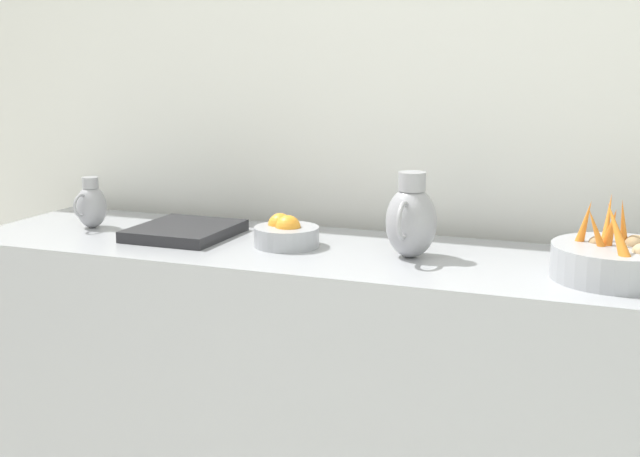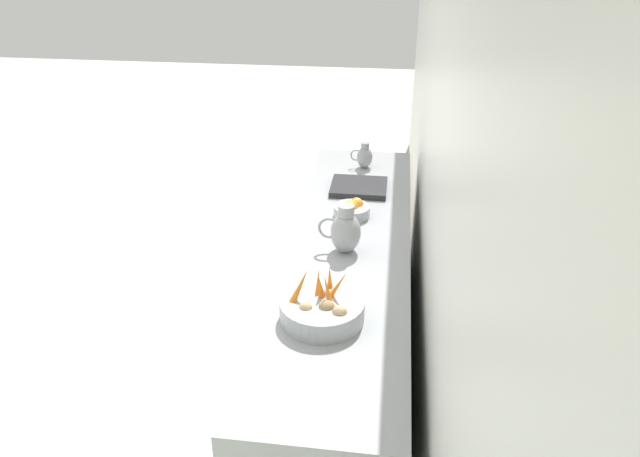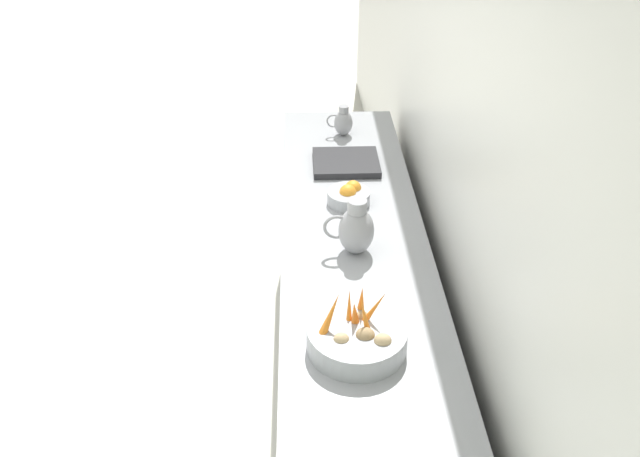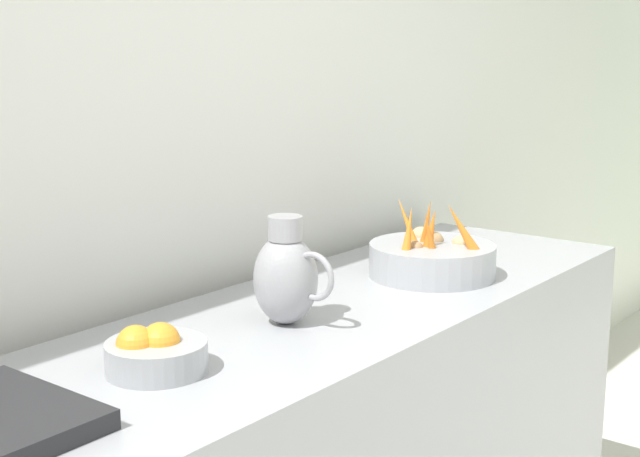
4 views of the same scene
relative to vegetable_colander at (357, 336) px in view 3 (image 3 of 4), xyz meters
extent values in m
plane|color=beige|center=(1.47, -0.64, -0.98)|extent=(16.51, 16.51, 0.00)
cube|color=silver|center=(-0.48, -0.18, 0.52)|extent=(0.10, 9.46, 3.00)
cube|color=#9EA0A5|center=(-0.05, -0.68, -0.52)|extent=(0.64, 2.71, 0.93)
cylinder|color=#9EA0A5|center=(0.00, 0.00, -0.01)|extent=(0.35, 0.35, 0.09)
torus|color=#9EA0A5|center=(0.00, 0.00, -0.05)|extent=(0.21, 0.21, 0.01)
cone|color=orange|center=(0.01, -0.02, 0.08)|extent=(0.06, 0.07, 0.13)
cone|color=orange|center=(-0.02, 0.01, 0.09)|extent=(0.07, 0.05, 0.16)
cone|color=orange|center=(0.02, -0.06, 0.08)|extent=(0.03, 0.07, 0.13)
cone|color=orange|center=(0.10, 0.00, 0.09)|extent=(0.11, 0.10, 0.16)
cone|color=orange|center=(-0.02, -0.09, 0.08)|extent=(0.03, 0.06, 0.14)
cone|color=orange|center=(-0.06, -0.04, 0.09)|extent=(0.10, 0.04, 0.16)
ellipsoid|color=#9E7F56|center=(-0.02, 0.04, 0.04)|extent=(0.07, 0.06, 0.05)
ellipsoid|color=tan|center=(0.06, 0.06, 0.04)|extent=(0.05, 0.05, 0.05)
ellipsoid|color=tan|center=(-0.08, 0.07, 0.04)|extent=(0.06, 0.05, 0.05)
ellipsoid|color=#9E7F56|center=(-0.02, -0.06, 0.04)|extent=(0.05, 0.04, 0.04)
cylinder|color=#9EA0A5|center=(-0.04, -0.98, -0.02)|extent=(0.20, 0.20, 0.06)
sphere|color=orange|center=(-0.04, -0.97, 0.01)|extent=(0.08, 0.08, 0.08)
sphere|color=orange|center=(-0.06, -1.01, 0.01)|extent=(0.08, 0.08, 0.08)
ellipsoid|color=#939399|center=(-0.04, -0.58, 0.05)|extent=(0.15, 0.15, 0.21)
cylinder|color=#939399|center=(-0.04, -0.58, 0.17)|extent=(0.08, 0.08, 0.06)
torus|color=#939399|center=(0.04, -0.58, 0.07)|extent=(0.11, 0.01, 0.11)
ellipsoid|color=#939399|center=(-0.06, -1.72, 0.02)|extent=(0.10, 0.10, 0.15)
cylinder|color=#939399|center=(-0.06, -1.72, 0.10)|extent=(0.06, 0.06, 0.04)
torus|color=#939399|center=(-0.01, -1.72, 0.03)|extent=(0.08, 0.01, 0.08)
cube|color=#232326|center=(-0.05, -1.35, -0.03)|extent=(0.34, 0.30, 0.04)
camera|label=1|loc=(2.35, 0.07, 0.55)|focal=48.29mm
camera|label=2|loc=(-0.26, 2.00, 1.43)|focal=33.42mm
camera|label=3|loc=(0.19, 1.72, 1.60)|focal=37.52mm
camera|label=4|loc=(1.24, -2.09, 0.58)|focal=49.98mm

